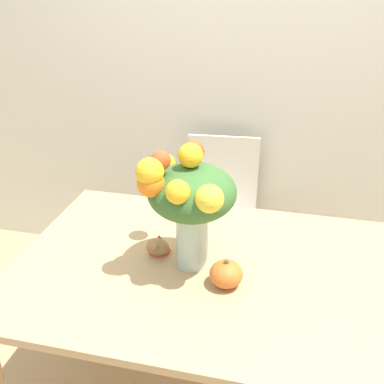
% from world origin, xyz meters
% --- Properties ---
extents(wall_back, '(8.00, 0.06, 2.70)m').
position_xyz_m(wall_back, '(0.00, 1.15, 1.35)').
color(wall_back, silver).
rests_on(wall_back, ground_plane).
extents(dining_table, '(1.42, 0.97, 0.76)m').
position_xyz_m(dining_table, '(0.00, 0.00, 0.67)').
color(dining_table, tan).
rests_on(dining_table, ground_plane).
extents(flower_vase, '(0.33, 0.35, 0.47)m').
position_xyz_m(flower_vase, '(-0.06, 0.00, 1.04)').
color(flower_vase, '#B2CCBC').
rests_on(flower_vase, dining_table).
extents(pumpkin, '(0.12, 0.12, 0.11)m').
position_xyz_m(pumpkin, '(0.09, -0.09, 0.81)').
color(pumpkin, orange).
rests_on(pumpkin, dining_table).
extents(turkey_figurine, '(0.09, 0.12, 0.07)m').
position_xyz_m(turkey_figurine, '(-0.20, 0.05, 0.80)').
color(turkey_figurine, '#A87A4C').
rests_on(turkey_figurine, dining_table).
extents(dining_chair_near_window, '(0.45, 0.45, 0.91)m').
position_xyz_m(dining_chair_near_window, '(-0.09, 0.88, 0.47)').
color(dining_chair_near_window, silver).
rests_on(dining_chair_near_window, ground_plane).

